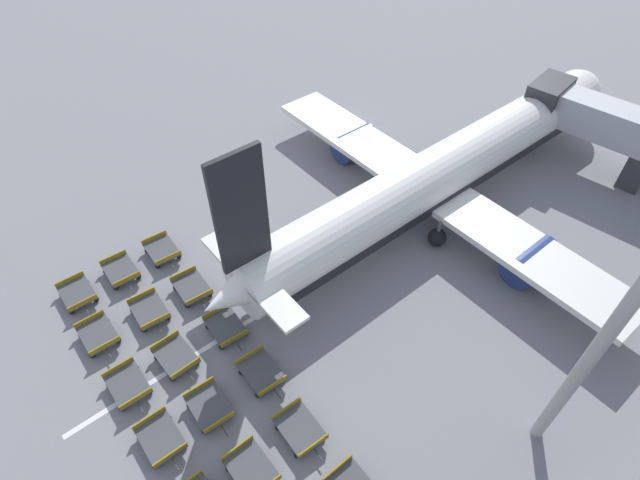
# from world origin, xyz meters

# --- Properties ---
(ground_plane) EXTENTS (500.00, 500.00, 0.00)m
(ground_plane) POSITION_xyz_m (0.00, 0.00, 0.00)
(ground_plane) COLOR gray
(airplane) EXTENTS (30.75, 38.51, 12.01)m
(airplane) POSITION_xyz_m (11.80, -3.43, 2.85)
(airplane) COLOR white
(airplane) RESTS_ON ground_plane
(baggage_dolly_row_near_col_a) EXTENTS (3.24, 2.17, 0.92)m
(baggage_dolly_row_near_col_a) POSITION_xyz_m (0.34, -25.76, 0.48)
(baggage_dolly_row_near_col_a) COLOR #424449
(baggage_dolly_row_near_col_a) RESTS_ON ground_plane
(baggage_dolly_row_near_col_b) EXTENTS (3.24, 2.14, 0.92)m
(baggage_dolly_row_near_col_b) POSITION_xyz_m (4.02, -26.49, 0.48)
(baggage_dolly_row_near_col_b) COLOR #424449
(baggage_dolly_row_near_col_b) RESTS_ON ground_plane
(baggage_dolly_row_near_col_c) EXTENTS (3.24, 2.15, 0.92)m
(baggage_dolly_row_near_col_c) POSITION_xyz_m (8.05, -27.09, 0.48)
(baggage_dolly_row_near_col_c) COLOR #424449
(baggage_dolly_row_near_col_c) RESTS_ON ground_plane
(baggage_dolly_row_near_col_d) EXTENTS (3.24, 2.16, 0.92)m
(baggage_dolly_row_near_col_d) POSITION_xyz_m (11.76, -27.60, 0.48)
(baggage_dolly_row_near_col_d) COLOR #424449
(baggage_dolly_row_near_col_d) RESTS_ON ground_plane
(baggage_dolly_row_mid_a_col_a) EXTENTS (3.25, 2.20, 0.92)m
(baggage_dolly_row_mid_a_col_a) POSITION_xyz_m (0.69, -22.91, 0.48)
(baggage_dolly_row_mid_a_col_a) COLOR #424449
(baggage_dolly_row_mid_a_col_a) RESTS_ON ground_plane
(baggage_dolly_row_mid_a_col_b) EXTENTS (3.26, 2.26, 0.92)m
(baggage_dolly_row_mid_a_col_b) POSITION_xyz_m (4.76, -23.50, 0.48)
(baggage_dolly_row_mid_a_col_b) COLOR #424449
(baggage_dolly_row_mid_a_col_b) RESTS_ON ground_plane
(baggage_dolly_row_mid_a_col_c) EXTENTS (3.22, 2.06, 0.92)m
(baggage_dolly_row_mid_a_col_c) POSITION_xyz_m (8.52, -24.32, 0.48)
(baggage_dolly_row_mid_a_col_c) COLOR #424449
(baggage_dolly_row_mid_a_col_c) RESTS_ON ground_plane
(baggage_dolly_row_mid_a_col_d) EXTENTS (3.25, 2.23, 0.92)m
(baggage_dolly_row_mid_a_col_d) POSITION_xyz_m (12.25, -24.92, 0.48)
(baggage_dolly_row_mid_a_col_d) COLOR #424449
(baggage_dolly_row_mid_a_col_d) RESTS_ON ground_plane
(baggage_dolly_row_mid_a_col_e) EXTENTS (3.23, 2.13, 0.92)m
(baggage_dolly_row_mid_a_col_e) POSITION_xyz_m (16.18, -25.58, 0.48)
(baggage_dolly_row_mid_a_col_e) COLOR #424449
(baggage_dolly_row_mid_a_col_e) RESTS_ON ground_plane
(baggage_dolly_row_mid_b_col_a) EXTENTS (3.25, 2.24, 0.92)m
(baggage_dolly_row_mid_b_col_a) POSITION_xyz_m (1.13, -20.04, 0.48)
(baggage_dolly_row_mid_b_col_a) COLOR #424449
(baggage_dolly_row_mid_b_col_a) RESTS_ON ground_plane
(baggage_dolly_row_mid_b_col_b) EXTENTS (3.26, 2.24, 0.92)m
(baggage_dolly_row_mid_b_col_b) POSITION_xyz_m (5.21, -20.68, 0.48)
(baggage_dolly_row_mid_b_col_b) COLOR #424449
(baggage_dolly_row_mid_b_col_b) RESTS_ON ground_plane
(baggage_dolly_row_mid_b_col_c) EXTENTS (3.26, 2.26, 0.92)m
(baggage_dolly_row_mid_b_col_c) POSITION_xyz_m (9.07, -21.16, 0.48)
(baggage_dolly_row_mid_b_col_c) COLOR #424449
(baggage_dolly_row_mid_b_col_c) RESTS_ON ground_plane
(baggage_dolly_row_mid_b_col_d) EXTENTS (3.25, 2.19, 0.92)m
(baggage_dolly_row_mid_b_col_d) POSITION_xyz_m (12.78, -21.78, 0.48)
(baggage_dolly_row_mid_b_col_d) COLOR #424449
(baggage_dolly_row_mid_b_col_d) RESTS_ON ground_plane
(baggage_dolly_row_mid_b_col_e) EXTENTS (3.25, 2.22, 0.92)m
(baggage_dolly_row_mid_b_col_e) POSITION_xyz_m (16.51, -22.62, 0.48)
(baggage_dolly_row_mid_b_col_e) COLOR #424449
(baggage_dolly_row_mid_b_col_e) RESTS_ON ground_plane
(stand_guidance_stripe) EXTENTS (5.99, 38.84, 0.01)m
(stand_guidance_stripe) POSITION_xyz_m (10.69, -11.46, 0.00)
(stand_guidance_stripe) COLOR white
(stand_guidance_stripe) RESTS_ON ground_plane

